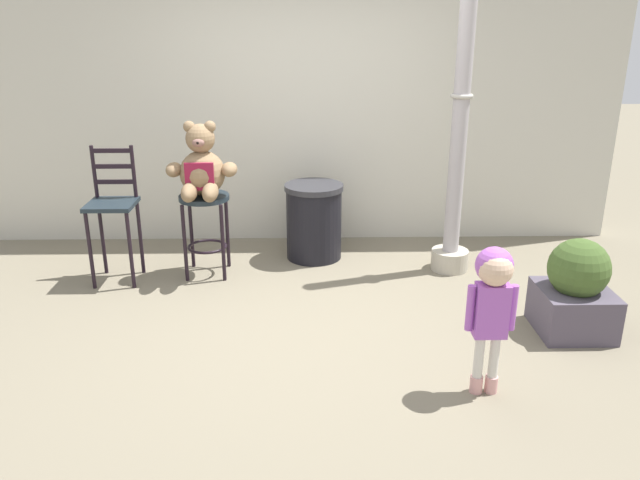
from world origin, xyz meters
The scene contains 9 objects.
ground_plane centered at (0.00, 0.00, 0.00)m, with size 24.00×24.00×0.00m, color #746C58.
building_wall centered at (0.00, 2.07, 1.51)m, with size 6.15×0.30×3.01m, color beige.
bar_stool_with_teddy centered at (-0.82, 1.01, 0.52)m, with size 0.43×0.43×0.71m.
teddy_bear centered at (-0.82, 0.98, 0.94)m, with size 0.59×0.53×0.62m.
child_walking centered at (1.10, -0.88, 0.67)m, with size 0.29×0.23×0.92m.
trash_bin centered at (0.11, 1.38, 0.35)m, with size 0.54×0.54×0.70m.
lamppost centered at (1.32, 1.06, 1.03)m, with size 0.33×0.33×2.63m.
bar_chair_empty centered at (-1.57, 0.90, 0.63)m, with size 0.38×0.38×1.14m.
planter_with_shrub centered at (1.94, -0.13, 0.32)m, with size 0.50×0.50×0.70m.
Camera 1 is at (0.05, -4.12, 2.15)m, focal length 35.22 mm.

